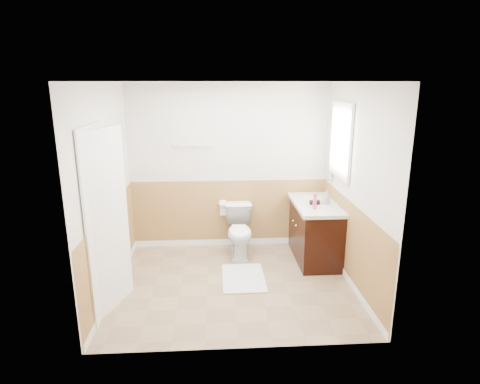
{
  "coord_description": "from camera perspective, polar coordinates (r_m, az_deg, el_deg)",
  "views": [
    {
      "loc": [
        -0.2,
        -4.63,
        2.49
      ],
      "look_at": [
        0.1,
        0.25,
        1.15
      ],
      "focal_mm": 29.9,
      "sensor_mm": 36.0,
      "label": 1
    }
  ],
  "objects": [
    {
      "name": "floor",
      "position": [
        5.26,
        -0.94,
        -12.92
      ],
      "size": [
        3.0,
        3.0,
        0.0
      ],
      "primitive_type": "plane",
      "color": "#8C7051",
      "rests_on": "ground"
    },
    {
      "name": "ceiling",
      "position": [
        4.64,
        -1.08,
        15.45
      ],
      "size": [
        3.0,
        3.0,
        0.0
      ],
      "primitive_type": "plane",
      "rotation": [
        3.14,
        0.0,
        0.0
      ],
      "color": "white",
      "rests_on": "floor"
    },
    {
      "name": "wall_back",
      "position": [
        6.06,
        -1.56,
        3.51
      ],
      "size": [
        3.0,
        0.0,
        3.0
      ],
      "primitive_type": "plane",
      "rotation": [
        1.57,
        0.0,
        0.0
      ],
      "color": "silver",
      "rests_on": "floor"
    },
    {
      "name": "wall_front",
      "position": [
        3.56,
        -0.06,
        -5.05
      ],
      "size": [
        3.0,
        0.0,
        3.0
      ],
      "primitive_type": "plane",
      "rotation": [
        -1.57,
        0.0,
        0.0
      ],
      "color": "silver",
      "rests_on": "floor"
    },
    {
      "name": "wall_left",
      "position": [
        4.97,
        -18.57,
        0.05
      ],
      "size": [
        0.0,
        3.0,
        3.0
      ],
      "primitive_type": "plane",
      "rotation": [
        1.57,
        0.0,
        1.57
      ],
      "color": "silver",
      "rests_on": "floor"
    },
    {
      "name": "wall_right",
      "position": [
        5.09,
        16.12,
        0.6
      ],
      "size": [
        0.0,
        3.0,
        3.0
      ],
      "primitive_type": "plane",
      "rotation": [
        1.57,
        0.0,
        -1.57
      ],
      "color": "silver",
      "rests_on": "floor"
    },
    {
      "name": "wainscot_back",
      "position": [
        6.25,
        -1.51,
        -3.26
      ],
      "size": [
        3.0,
        0.0,
        3.0
      ],
      "primitive_type": "plane",
      "rotation": [
        1.57,
        0.0,
        0.0
      ],
      "color": "#AF8246",
      "rests_on": "floor"
    },
    {
      "name": "wainscot_front",
      "position": [
        3.89,
        -0.07,
        -15.39
      ],
      "size": [
        3.0,
        0.0,
        3.0
      ],
      "primitive_type": "plane",
      "rotation": [
        -1.57,
        0.0,
        0.0
      ],
      "color": "#AF8246",
      "rests_on": "floor"
    },
    {
      "name": "wainscot_left",
      "position": [
        5.2,
        -17.74,
        -7.94
      ],
      "size": [
        0.0,
        2.6,
        2.6
      ],
      "primitive_type": "plane",
      "rotation": [
        1.57,
        0.0,
        1.57
      ],
      "color": "#AF8246",
      "rests_on": "floor"
    },
    {
      "name": "wainscot_right",
      "position": [
        5.32,
        15.4,
        -7.24
      ],
      "size": [
        0.0,
        2.6,
        2.6
      ],
      "primitive_type": "plane",
      "rotation": [
        1.57,
        0.0,
        -1.57
      ],
      "color": "#AF8246",
      "rests_on": "floor"
    },
    {
      "name": "toilet",
      "position": [
        5.94,
        -0.04,
        -5.64
      ],
      "size": [
        0.42,
        0.72,
        0.73
      ],
      "primitive_type": "imported",
      "rotation": [
        0.0,
        0.0,
        0.01
      ],
      "color": "white",
      "rests_on": "floor"
    },
    {
      "name": "bath_mat",
      "position": [
        5.37,
        0.49,
        -12.17
      ],
      "size": [
        0.56,
        0.8,
        0.02
      ],
      "primitive_type": "cube",
      "rotation": [
        0.0,
        0.0,
        0.01
      ],
      "color": "silver",
      "rests_on": "floor"
    },
    {
      "name": "vanity_cabinet",
      "position": [
        5.9,
        10.64,
        -5.71
      ],
      "size": [
        0.55,
        1.1,
        0.8
      ],
      "primitive_type": "cube",
      "color": "black",
      "rests_on": "floor"
    },
    {
      "name": "vanity_knob_left",
      "position": [
        5.69,
        8.01,
        -4.77
      ],
      "size": [
        0.03,
        0.03,
        0.03
      ],
      "primitive_type": "sphere",
      "color": "silver",
      "rests_on": "vanity_cabinet"
    },
    {
      "name": "vanity_knob_right",
      "position": [
        5.87,
        7.63,
        -4.11
      ],
      "size": [
        0.03,
        0.03,
        0.03
      ],
      "primitive_type": "sphere",
      "color": "silver",
      "rests_on": "vanity_cabinet"
    },
    {
      "name": "countertop",
      "position": [
        5.76,
        10.75,
        -1.76
      ],
      "size": [
        0.6,
        1.15,
        0.05
      ],
      "primitive_type": "cube",
      "color": "silver",
      "rests_on": "vanity_cabinet"
    },
    {
      "name": "sink_basin",
      "position": [
        5.89,
        10.51,
        -1.01
      ],
      "size": [
        0.36,
        0.36,
        0.02
      ],
      "primitive_type": "cylinder",
      "color": "silver",
      "rests_on": "countertop"
    },
    {
      "name": "faucet",
      "position": [
        5.92,
        12.22,
        -0.41
      ],
      "size": [
        0.02,
        0.02,
        0.14
      ],
      "primitive_type": "cylinder",
      "color": "silver",
      "rests_on": "countertop"
    },
    {
      "name": "lotion_bottle",
      "position": [
        5.43,
        10.63,
        -1.32
      ],
      "size": [
        0.05,
        0.05,
        0.22
      ],
      "primitive_type": "cylinder",
      "color": "#EC3D7D",
      "rests_on": "countertop"
    },
    {
      "name": "soap_dispenser",
      "position": [
        5.7,
        12.23,
        -0.88
      ],
      "size": [
        0.1,
        0.1,
        0.17
      ],
      "primitive_type": "imported",
      "rotation": [
        0.0,
        0.0,
        0.32
      ],
      "color": "#98A2AC",
      "rests_on": "countertop"
    },
    {
      "name": "hair_dryer_body",
      "position": [
        5.65,
        10.59,
        -1.44
      ],
      "size": [
        0.14,
        0.07,
        0.07
      ],
      "primitive_type": "cylinder",
      "rotation": [
        0.0,
        1.57,
        0.0
      ],
      "color": "black",
      "rests_on": "countertop"
    },
    {
      "name": "hair_dryer_handle",
      "position": [
        5.64,
        10.33,
        -1.8
      ],
      "size": [
        0.03,
        0.03,
        0.07
      ],
      "primitive_type": "cylinder",
      "color": "black",
      "rests_on": "countertop"
    },
    {
      "name": "mirror_panel",
      "position": [
        6.05,
        12.69,
        6.0
      ],
      "size": [
        0.02,
        0.35,
        0.9
      ],
      "primitive_type": "cube",
      "color": "silver",
      "rests_on": "wall_right"
    },
    {
      "name": "window_frame",
      "position": [
        5.53,
        14.21,
        7.17
      ],
      "size": [
        0.04,
        0.8,
        1.0
      ],
      "primitive_type": "cube",
      "color": "white",
      "rests_on": "wall_right"
    },
    {
      "name": "window_glass",
      "position": [
        5.53,
        14.36,
        7.17
      ],
      "size": [
        0.01,
        0.7,
        0.9
      ],
      "primitive_type": "cube",
      "color": "white",
      "rests_on": "wall_right"
    },
    {
      "name": "door",
      "position": [
        4.59,
        -18.52,
        -4.18
      ],
      "size": [
        0.29,
        0.78,
        2.04
      ],
      "primitive_type": "cube",
      "rotation": [
        0.0,
        0.0,
        -0.31
      ],
      "color": "white",
      "rests_on": "wall_left"
    },
    {
      "name": "door_frame",
      "position": [
        4.61,
        -19.44,
        -4.06
      ],
      "size": [
        0.02,
        0.92,
        2.1
      ],
      "primitive_type": "cube",
      "color": "white",
      "rests_on": "wall_left"
    },
    {
      "name": "door_knob",
      "position": [
        4.9,
        -16.81,
        -3.67
      ],
      "size": [
        0.06,
        0.06,
        0.06
      ],
      "primitive_type": "sphere",
      "color": "silver",
      "rests_on": "door"
    },
    {
      "name": "towel_bar",
      "position": [
        5.96,
        -6.9,
        6.62
      ],
      "size": [
        0.62,
        0.02,
        0.02
      ],
      "primitive_type": "cylinder",
      "rotation": [
        0.0,
        1.57,
        0.0
      ],
      "color": "silver",
      "rests_on": "wall_back"
    },
    {
      "name": "tp_holder_bar",
      "position": [
        6.13,
        -2.43,
        -1.68
      ],
      "size": [
        0.14,
        0.02,
        0.02
      ],
      "primitive_type": "cylinder",
      "rotation": [
        0.0,
        1.57,
        0.0
      ],
      "color": "silver",
      "rests_on": "wall_back"
    },
    {
      "name": "tp_roll",
      "position": [
        6.13,
        -2.43,
        -1.68
      ],
      "size": [
        0.1,
        0.11,
        0.11
      ],
      "primitive_type": "cylinder",
      "rotation": [
        0.0,
        1.57,
        0.0
      ],
      "color": "white",
      "rests_on": "tp_holder_bar"
    },
    {
      "name": "tp_sheet",
      "position": [
        6.16,
        -2.42,
        -2.66
      ],
      "size": [
        0.1,
        0.01,
        0.16
      ],
      "primitive_type": "cube",
      "color": "white",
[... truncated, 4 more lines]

